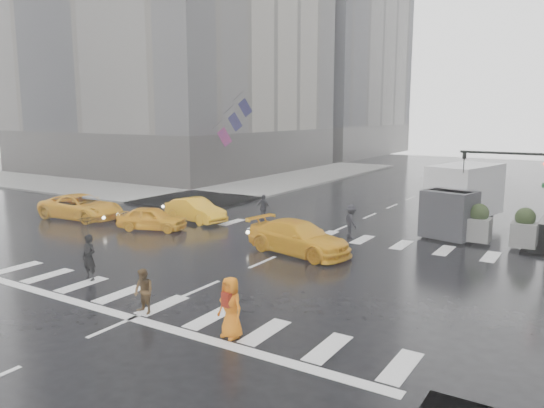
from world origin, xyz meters
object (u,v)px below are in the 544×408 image
Objects in this scene: traffic_signal_pole at (528,180)px; pedestrian_orange at (231,307)px; taxi_front at (152,218)px; pedestrian_brown at (144,291)px; taxi_mid at (195,210)px; box_truck at (461,196)px.

traffic_signal_pole is 16.02m from pedestrian_orange.
pedestrian_orange is at bearing -145.82° from taxi_front.
pedestrian_brown is 0.39× the size of taxi_front.
pedestrian_orange is 0.43× the size of taxi_mid.
taxi_front is 0.90× the size of taxi_mid.
pedestrian_orange reaches higher than pedestrian_brown.
pedestrian_brown is 0.82× the size of pedestrian_orange.
box_truck reaches higher than taxi_mid.
box_truck is at bearing 141.73° from traffic_signal_pole.
traffic_signal_pole is at bearing 65.21° from pedestrian_brown.
traffic_signal_pole reaches higher than taxi_front.
box_truck is at bearing -55.69° from taxi_mid.
taxi_front is at bearing -178.96° from taxi_mid.
pedestrian_orange is (-5.63, -14.81, -2.34)m from traffic_signal_pole.
pedestrian_brown is at bearing -155.34° from taxi_front.
traffic_signal_pole reaches higher than box_truck.
taxi_mid is (0.53, 2.95, 0.04)m from taxi_front.
taxi_front is at bearing 154.31° from pedestrian_orange.
traffic_signal_pole is 3.15× the size of pedestrian_brown.
pedestrian_brown is 0.22× the size of box_truck.
pedestrian_orange is at bearing -83.83° from box_truck.
traffic_signal_pole reaches higher than pedestrian_brown.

